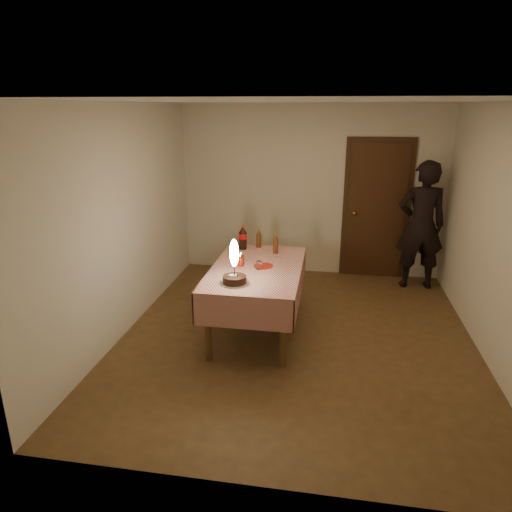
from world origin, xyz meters
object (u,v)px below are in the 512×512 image
object	(u,v)px
amber_bottle_right	(276,244)
cola_bottle	(243,237)
red_cup	(240,261)
red_plate	(263,266)
photographer	(421,225)
birthday_cake	(234,271)
clear_cup	(259,265)
amber_bottle_left	(259,239)
dining_table	(257,276)

from	to	relation	value
amber_bottle_right	cola_bottle	bearing A→B (deg)	165.68
red_cup	cola_bottle	bearing A→B (deg)	98.49
cola_bottle	red_cup	bearing A→B (deg)	-81.51
red_plate	photographer	bearing A→B (deg)	40.72
cola_bottle	amber_bottle_right	size ratio (longest dim) A/B	1.25
red_plate	cola_bottle	bearing A→B (deg)	120.19
red_plate	photographer	xyz separation A→B (m)	(2.01, 1.73, 0.12)
birthday_cake	clear_cup	bearing A→B (deg)	69.02
birthday_cake	amber_bottle_right	size ratio (longest dim) A/B	1.86
amber_bottle_right	red_cup	bearing A→B (deg)	-123.09
red_plate	amber_bottle_left	distance (m)	0.75
cola_bottle	amber_bottle_left	bearing A→B (deg)	28.10
red_cup	photographer	xyz separation A→B (m)	(2.28, 1.75, 0.08)
red_plate	amber_bottle_right	distance (m)	0.53
red_plate	birthday_cake	bearing A→B (deg)	-110.82
clear_cup	red_cup	bearing A→B (deg)	162.02
dining_table	cola_bottle	xyz separation A→B (m)	(-0.29, 0.66, 0.26)
birthday_cake	red_plate	world-z (taller)	birthday_cake
amber_bottle_right	amber_bottle_left	bearing A→B (deg)	139.10
amber_bottle_left	cola_bottle	bearing A→B (deg)	-151.90
birthday_cake	red_cup	xyz separation A→B (m)	(-0.05, 0.55, -0.08)
red_cup	dining_table	bearing A→B (deg)	-5.78
dining_table	photographer	xyz separation A→B (m)	(2.08, 1.77, 0.24)
red_cup	amber_bottle_right	bearing A→B (deg)	56.91
red_plate	red_cup	bearing A→B (deg)	-175.90
dining_table	clear_cup	size ratio (longest dim) A/B	19.11
red_plate	clear_cup	distance (m)	0.11
dining_table	amber_bottle_left	xyz separation A→B (m)	(-0.10, 0.76, 0.22)
dining_table	birthday_cake	xyz separation A→B (m)	(-0.15, -0.53, 0.24)
red_cup	photographer	world-z (taller)	photographer
cola_bottle	photographer	xyz separation A→B (m)	(2.37, 1.11, -0.02)
amber_bottle_left	red_plate	bearing A→B (deg)	-76.81
clear_cup	photographer	world-z (taller)	photographer
dining_table	red_cup	xyz separation A→B (m)	(-0.19, 0.02, 0.16)
cola_bottle	amber_bottle_left	xyz separation A→B (m)	(0.19, 0.10, -0.03)
red_plate	dining_table	bearing A→B (deg)	-151.30
cola_bottle	dining_table	bearing A→B (deg)	-66.24
birthday_cake	dining_table	bearing A→B (deg)	74.64
cola_bottle	photographer	world-z (taller)	photographer
red_plate	amber_bottle_left	size ratio (longest dim) A/B	0.86
amber_bottle_right	clear_cup	bearing A→B (deg)	-100.56
clear_cup	cola_bottle	size ratio (longest dim) A/B	0.28
clear_cup	amber_bottle_right	size ratio (longest dim) A/B	0.35
birthday_cake	photographer	xyz separation A→B (m)	(2.23, 2.30, -0.00)
clear_cup	photographer	xyz separation A→B (m)	(2.05, 1.83, 0.08)
cola_bottle	birthday_cake	bearing A→B (deg)	-83.09
red_cup	amber_bottle_right	size ratio (longest dim) A/B	0.39
amber_bottle_left	photographer	distance (m)	2.40
clear_cup	amber_bottle_right	xyz separation A→B (m)	(0.11, 0.60, 0.07)
birthday_cake	red_cup	bearing A→B (deg)	95.06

